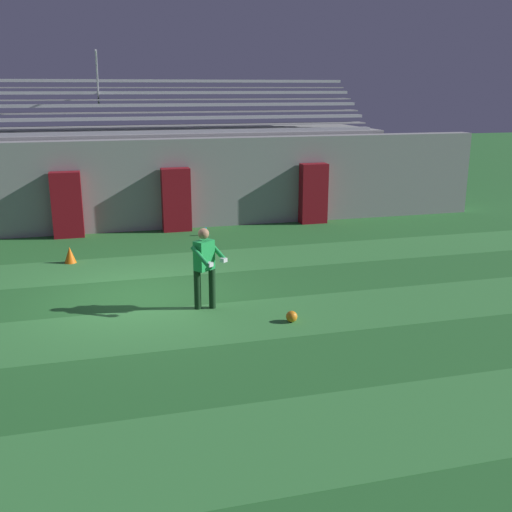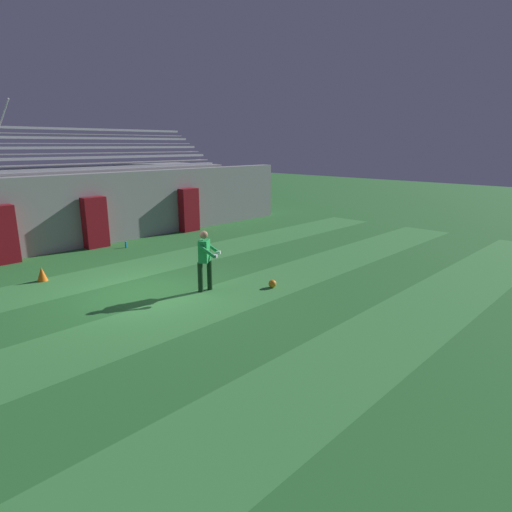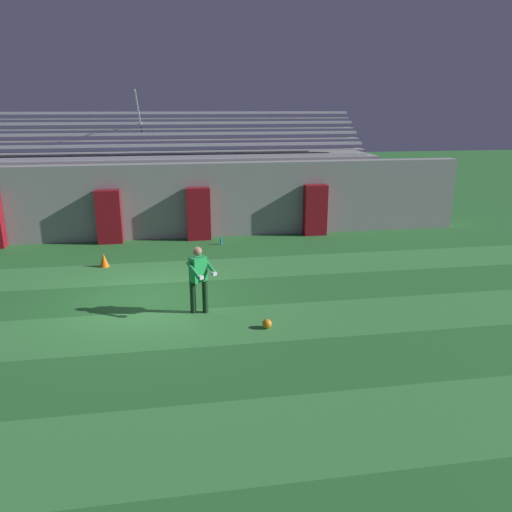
# 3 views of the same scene
# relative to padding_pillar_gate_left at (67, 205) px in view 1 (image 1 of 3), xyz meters

# --- Properties ---
(ground_plane) EXTENTS (80.00, 80.00, 0.00)m
(ground_plane) POSITION_rel_padding_pillar_gate_left_xyz_m (1.62, -5.95, -0.98)
(ground_plane) COLOR #286B2D
(turf_stripe_near) EXTENTS (28.00, 2.07, 0.01)m
(turf_stripe_near) POSITION_rel_padding_pillar_gate_left_xyz_m (1.62, -11.95, -0.97)
(turf_stripe_near) COLOR #38843D
(turf_stripe_near) RESTS_ON ground
(turf_stripe_mid) EXTENTS (28.00, 2.07, 0.01)m
(turf_stripe_mid) POSITION_rel_padding_pillar_gate_left_xyz_m (1.62, -7.82, -0.97)
(turf_stripe_mid) COLOR #38843D
(turf_stripe_mid) RESTS_ON ground
(turf_stripe_far) EXTENTS (28.00, 2.07, 0.01)m
(turf_stripe_far) POSITION_rel_padding_pillar_gate_left_xyz_m (1.62, -3.69, -0.97)
(turf_stripe_far) COLOR #38843D
(turf_stripe_far) RESTS_ON ground
(back_wall) EXTENTS (24.00, 0.60, 2.80)m
(back_wall) POSITION_rel_padding_pillar_gate_left_xyz_m (1.62, 0.55, 0.42)
(back_wall) COLOR gray
(back_wall) RESTS_ON ground
(padding_pillar_gate_left) EXTENTS (0.88, 0.44, 1.95)m
(padding_pillar_gate_left) POSITION_rel_padding_pillar_gate_left_xyz_m (0.00, 0.00, 0.00)
(padding_pillar_gate_left) COLOR maroon
(padding_pillar_gate_left) RESTS_ON ground
(padding_pillar_gate_right) EXTENTS (0.88, 0.44, 1.95)m
(padding_pillar_gate_right) POSITION_rel_padding_pillar_gate_left_xyz_m (3.24, 0.00, 0.00)
(padding_pillar_gate_right) COLOR maroon
(padding_pillar_gate_right) RESTS_ON ground
(padding_pillar_far_right) EXTENTS (0.88, 0.44, 1.95)m
(padding_pillar_far_right) POSITION_rel_padding_pillar_gate_left_xyz_m (7.73, 0.00, 0.00)
(padding_pillar_far_right) COLOR maroon
(padding_pillar_far_right) RESTS_ON ground
(bleacher_stand) EXTENTS (18.00, 4.05, 5.43)m
(bleacher_stand) POSITION_rel_padding_pillar_gate_left_xyz_m (1.62, 2.89, 0.53)
(bleacher_stand) COLOR gray
(bleacher_stand) RESTS_ON ground
(goalkeeper) EXTENTS (0.74, 0.72, 1.67)m
(goalkeeper) POSITION_rel_padding_pillar_gate_left_xyz_m (2.89, -7.01, -0.02)
(goalkeeper) COLOR #143319
(goalkeeper) RESTS_ON ground
(soccer_ball) EXTENTS (0.22, 0.22, 0.22)m
(soccer_ball) POSITION_rel_padding_pillar_gate_left_xyz_m (4.34, -8.14, -0.87)
(soccer_ball) COLOR orange
(soccer_ball) RESTS_ON ground
(traffic_cone) EXTENTS (0.30, 0.30, 0.42)m
(traffic_cone) POSITION_rel_padding_pillar_gate_left_xyz_m (0.12, -2.88, -0.77)
(traffic_cone) COLOR orange
(traffic_cone) RESTS_ON ground
(water_bottle) EXTENTS (0.07, 0.07, 0.24)m
(water_bottle) POSITION_rel_padding_pillar_gate_left_xyz_m (3.98, -0.85, -0.86)
(water_bottle) COLOR #1E8CD8
(water_bottle) RESTS_ON ground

